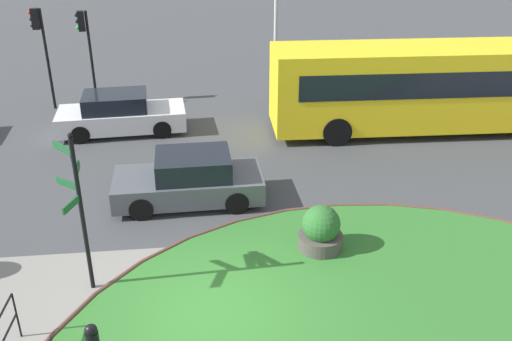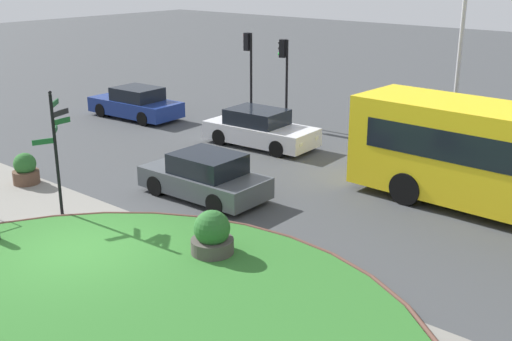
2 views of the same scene
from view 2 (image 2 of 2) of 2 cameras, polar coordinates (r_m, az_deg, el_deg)
name	(u,v)px [view 2 (image 2 of 2)]	position (r m, az deg, el deg)	size (l,w,h in m)	color
ground	(78,253)	(16.74, -15.61, -7.09)	(120.00, 120.00, 0.00)	#3D3F42
sidewalk_paving	(15,277)	(15.97, -20.70, -8.88)	(32.00, 8.57, 0.02)	gray
signpost_directional	(56,143)	(18.69, -17.45, 2.40)	(0.55, 1.23, 3.62)	black
car_near_lane	(136,104)	(30.24, -10.68, 5.88)	(4.64, 2.14, 1.45)	navy
car_far_lane	(205,177)	(19.63, -4.58, -0.58)	(4.11, 1.98, 1.42)	#474C51
car_trailing	(260,129)	(25.12, 0.33, 3.72)	(4.60, 2.14, 1.45)	silver
traffic_light_near	(284,63)	(28.31, 2.52, 9.62)	(0.49, 0.31, 3.74)	black
traffic_light_far	(249,57)	(28.85, -0.65, 10.10)	(0.49, 0.26, 3.95)	black
lamppost_tall	(461,43)	(24.65, 17.84, 10.81)	(0.32, 0.32, 7.72)	#B7B7BC
planter_near_signpost	(212,236)	(15.78, -3.94, -5.88)	(1.07, 1.07, 1.20)	#47423D
planter_kerbside	(26,170)	(22.13, -19.90, 0.04)	(0.85, 0.85, 1.05)	brown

